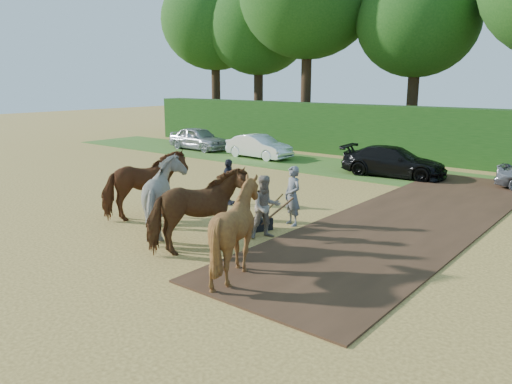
{
  "coord_description": "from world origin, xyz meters",
  "views": [
    {
      "loc": [
        7.37,
        -8.42,
        4.47
      ],
      "look_at": [
        -1.13,
        2.09,
        1.4
      ],
      "focal_mm": 35.0,
      "sensor_mm": 36.0,
      "label": 1
    }
  ],
  "objects_px": {
    "spectator_near": "(266,207)",
    "spectator_far": "(228,182)",
    "parked_cars": "(473,168)",
    "plough_team": "(186,204)"
  },
  "relations": [
    {
      "from": "plough_team",
      "to": "parked_cars",
      "type": "distance_m",
      "value": 13.85
    },
    {
      "from": "spectator_near",
      "to": "spectator_far",
      "type": "distance_m",
      "value": 4.11
    },
    {
      "from": "spectator_near",
      "to": "parked_cars",
      "type": "height_order",
      "value": "spectator_near"
    },
    {
      "from": "spectator_near",
      "to": "parked_cars",
      "type": "relative_size",
      "value": 0.05
    },
    {
      "from": "spectator_near",
      "to": "spectator_far",
      "type": "relative_size",
      "value": 1.09
    },
    {
      "from": "spectator_near",
      "to": "parked_cars",
      "type": "xyz_separation_m",
      "value": [
        2.36,
        11.58,
        -0.21
      ]
    },
    {
      "from": "spectator_near",
      "to": "parked_cars",
      "type": "bearing_deg",
      "value": 20.66
    },
    {
      "from": "spectator_far",
      "to": "parked_cars",
      "type": "xyz_separation_m",
      "value": [
        5.81,
        9.34,
        -0.13
      ]
    },
    {
      "from": "spectator_far",
      "to": "parked_cars",
      "type": "height_order",
      "value": "spectator_far"
    },
    {
      "from": "spectator_near",
      "to": "plough_team",
      "type": "bearing_deg",
      "value": 171.91
    }
  ]
}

